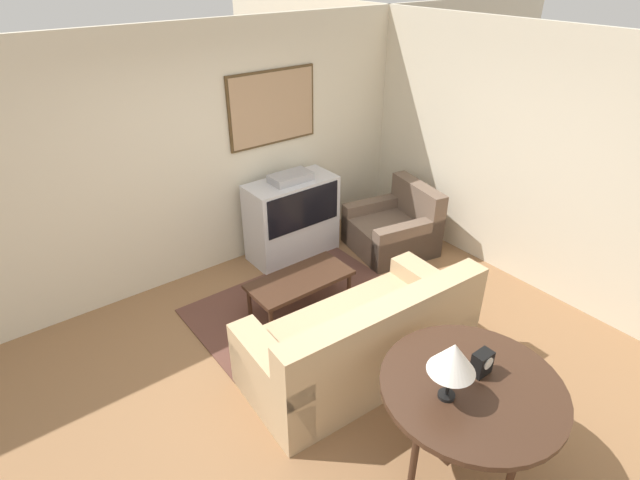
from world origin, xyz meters
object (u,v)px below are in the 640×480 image
object	(u,v)px
couch	(362,342)
coffee_table	(300,281)
mantel_clock	(482,363)
tv	(292,217)
table_lamp	(453,358)
armchair	(394,229)
console_table	(472,392)

from	to	relation	value
couch	coffee_table	world-z (taller)	couch
coffee_table	mantel_clock	size ratio (longest dim) A/B	6.14
tv	couch	bearing A→B (deg)	-108.10
table_lamp	mantel_clock	size ratio (longest dim) A/B	2.52
mantel_clock	armchair	bearing A→B (deg)	55.64
table_lamp	mantel_clock	world-z (taller)	table_lamp
console_table	table_lamp	size ratio (longest dim) A/B	2.77
couch	console_table	distance (m)	1.20
couch	console_table	xyz separation A→B (m)	(-0.07, -1.13, 0.39)
console_table	mantel_clock	bearing A→B (deg)	19.26
couch	coffee_table	xyz separation A→B (m)	(0.09, 1.05, 0.02)
console_table	table_lamp	world-z (taller)	table_lamp
mantel_clock	tv	bearing A→B (deg)	79.15
table_lamp	mantel_clock	bearing A→B (deg)	-0.17
console_table	coffee_table	bearing A→B (deg)	85.99
tv	couch	size ratio (longest dim) A/B	0.52
armchair	console_table	bearing A→B (deg)	-24.36
tv	armchair	distance (m)	1.28
tv	coffee_table	bearing A→B (deg)	-120.78
tv	armchair	xyz separation A→B (m)	(1.08, -0.65, -0.24)
couch	console_table	bearing A→B (deg)	89.60
coffee_table	armchair	bearing A→B (deg)	10.33
coffee_table	mantel_clock	xyz separation A→B (m)	(-0.03, -2.14, 0.53)
coffee_table	mantel_clock	distance (m)	2.21
armchair	coffee_table	distance (m)	1.67
armchair	table_lamp	world-z (taller)	table_lamp
couch	armchair	size ratio (longest dim) A/B	1.92
coffee_table	console_table	distance (m)	2.22
armchair	coffee_table	world-z (taller)	armchair
coffee_table	table_lamp	distance (m)	2.31
mantel_clock	table_lamp	bearing A→B (deg)	179.83
couch	coffee_table	distance (m)	1.06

